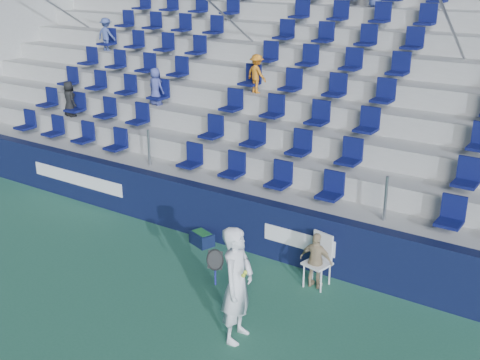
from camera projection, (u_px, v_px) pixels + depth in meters
name	position (u px, v px, depth m)	size (l,w,h in m)	color
ground	(143.00, 311.00, 10.74)	(70.00, 70.00, 0.00)	#2D6B4F
sponsor_wall	(241.00, 221.00, 12.99)	(24.00, 0.32, 1.20)	#0E1436
grandstand	(345.00, 107.00, 16.44)	(24.00, 8.17, 6.63)	#A5A49F
tennis_player	(237.00, 285.00, 9.65)	(0.70, 0.80, 2.00)	white
line_judge_chair	(320.00, 256.00, 11.49)	(0.54, 0.55, 1.03)	white
line_judge	(316.00, 261.00, 11.37)	(0.66, 0.27, 1.12)	tan
ball_bin	(202.00, 238.00, 13.24)	(0.61, 0.49, 0.30)	#0E1736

